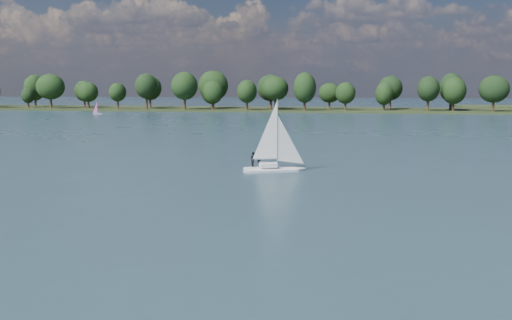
{
  "coord_description": "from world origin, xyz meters",
  "views": [
    {
      "loc": [
        3.85,
        -17.23,
        10.0
      ],
      "look_at": [
        -5.99,
        39.04,
        2.5
      ],
      "focal_mm": 40.0,
      "sensor_mm": 36.0,
      "label": 1
    }
  ],
  "objects": [
    {
      "name": "dinghy_pink",
      "position": [
        -85.3,
        169.92,
        1.08
      ],
      "size": [
        3.07,
        2.14,
        4.57
      ],
      "rotation": [
        0.0,
        0.0,
        0.39
      ],
      "color": "white",
      "rests_on": "ground"
    },
    {
      "name": "far_shore",
      "position": [
        0.0,
        212.0,
        0.0
      ],
      "size": [
        660.0,
        40.0,
        1.5
      ],
      "primitive_type": "cube",
      "color": "black",
      "rests_on": "ground"
    },
    {
      "name": "ground",
      "position": [
        0.0,
        100.0,
        0.0
      ],
      "size": [
        700.0,
        700.0,
        0.0
      ],
      "primitive_type": "plane",
      "color": "#233342",
      "rests_on": "ground"
    },
    {
      "name": "sailboat",
      "position": [
        -5.73,
        48.08,
        2.47
      ],
      "size": [
        6.92,
        4.38,
        8.85
      ],
      "rotation": [
        0.0,
        0.0,
        0.41
      ],
      "color": "silver",
      "rests_on": "ground"
    },
    {
      "name": "treeline",
      "position": [
        1.24,
        208.1,
        8.07
      ],
      "size": [
        563.23,
        74.26,
        18.45
      ],
      "color": "black",
      "rests_on": "ground"
    }
  ]
}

